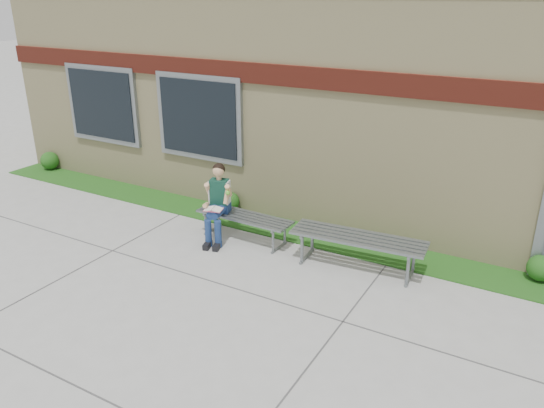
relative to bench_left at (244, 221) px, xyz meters
The scene contains 9 objects.
ground 2.39m from the bench_left, 54.47° to the right, with size 80.00×80.00×0.00m, color #9E9E99.
grass_strip 1.57m from the bench_left, 26.11° to the left, with size 16.00×0.80×0.02m, color #164813.
school_building 4.64m from the bench_left, 71.30° to the left, with size 16.20×6.22×4.20m.
bench_left is the anchor object (origin of this frame).
bench_right 2.00m from the bench_left, ahead, with size 2.04×0.72×0.52m.
girl 0.55m from the bench_left, 154.66° to the right, with size 0.54×0.81×1.29m.
shrub_west 6.04m from the bench_left, behind, with size 0.41×0.41×0.41m, color #164813.
shrub_mid 1.30m from the bench_left, 134.48° to the left, with size 0.35×0.35×0.35m, color #164813.
shrub_east 4.53m from the bench_left, 11.77° to the left, with size 0.38×0.38×0.38m, color #164813.
Camera 1 is at (3.03, -4.87, 3.89)m, focal length 35.00 mm.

